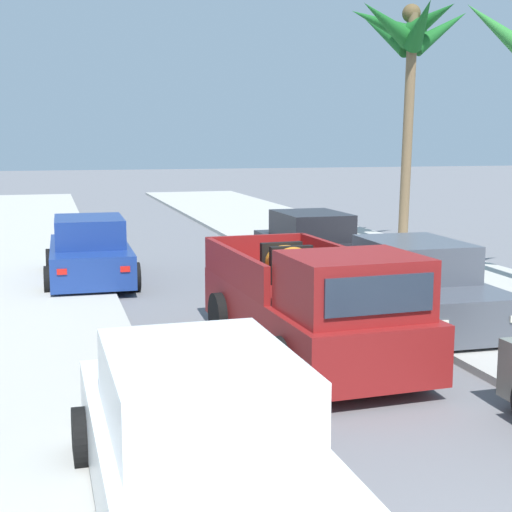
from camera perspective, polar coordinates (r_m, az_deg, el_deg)
sidewalk_right at (r=17.62m, az=12.96°, el=-1.88°), size 5.31×60.00×0.12m
curb_left at (r=15.52m, az=-15.73°, el=-3.48°), size 0.16×60.00×0.10m
curb_right at (r=17.06m, az=9.24°, el=-2.15°), size 0.16×60.00×0.10m
pickup_truck at (r=11.25m, az=4.25°, el=-3.82°), size 2.37×5.28×1.80m
car_right_near at (r=6.61m, az=-4.41°, el=-14.07°), size 2.06×4.28×1.54m
car_left_mid at (r=17.60m, az=-12.63°, el=0.28°), size 2.08×4.28×1.54m
car_right_mid at (r=13.43m, az=12.10°, el=-2.35°), size 2.10×4.29×1.54m
car_left_far at (r=18.22m, az=4.31°, el=0.76°), size 2.06×4.28×1.54m
palm_tree_right_fore at (r=22.61m, az=11.61°, el=15.95°), size 3.89×3.92×7.20m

